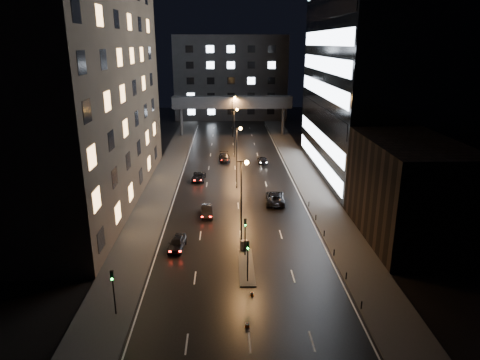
{
  "coord_description": "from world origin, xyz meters",
  "views": [
    {
      "loc": [
        -1.73,
        -38.36,
        22.76
      ],
      "look_at": [
        0.25,
        19.89,
        4.0
      ],
      "focal_mm": 32.0,
      "sensor_mm": 36.0,
      "label": 1
    }
  ],
  "objects_px": {
    "car_away_c": "(198,177)",
    "car_toward_b": "(263,160)",
    "car_away_d": "(225,157)",
    "car_away_b": "(207,211)",
    "car_away_a": "(177,243)",
    "car_toward_a": "(275,198)",
    "utility_cabinet": "(244,245)"
  },
  "relations": [
    {
      "from": "car_away_c",
      "to": "car_toward_b",
      "type": "relative_size",
      "value": 1.04
    },
    {
      "from": "car_away_d",
      "to": "car_toward_b",
      "type": "height_order",
      "value": "car_away_d"
    },
    {
      "from": "car_away_b",
      "to": "car_toward_b",
      "type": "distance_m",
      "value": 28.43
    },
    {
      "from": "car_away_a",
      "to": "car_away_c",
      "type": "height_order",
      "value": "car_away_a"
    },
    {
      "from": "car_away_a",
      "to": "car_away_d",
      "type": "distance_m",
      "value": 38.8
    },
    {
      "from": "car_away_a",
      "to": "car_away_b",
      "type": "bearing_deg",
      "value": 78.6
    },
    {
      "from": "car_toward_a",
      "to": "car_away_d",
      "type": "bearing_deg",
      "value": -68.24
    },
    {
      "from": "car_toward_a",
      "to": "car_away_c",
      "type": "bearing_deg",
      "value": -38.66
    },
    {
      "from": "car_away_c",
      "to": "car_toward_a",
      "type": "distance_m",
      "value": 16.44
    },
    {
      "from": "car_away_b",
      "to": "car_away_c",
      "type": "relative_size",
      "value": 0.91
    },
    {
      "from": "car_away_a",
      "to": "car_away_d",
      "type": "bearing_deg",
      "value": 87.75
    },
    {
      "from": "car_away_c",
      "to": "car_toward_a",
      "type": "xyz_separation_m",
      "value": [
        12.04,
        -11.2,
        0.16
      ]
    },
    {
      "from": "car_toward_a",
      "to": "utility_cabinet",
      "type": "bearing_deg",
      "value": 75.22
    },
    {
      "from": "car_away_c",
      "to": "car_away_a",
      "type": "bearing_deg",
      "value": -89.05
    },
    {
      "from": "car_away_a",
      "to": "utility_cabinet",
      "type": "bearing_deg",
      "value": -0.56
    },
    {
      "from": "car_away_b",
      "to": "car_away_c",
      "type": "distance_m",
      "value": 16.03
    },
    {
      "from": "car_toward_b",
      "to": "utility_cabinet",
      "type": "xyz_separation_m",
      "value": [
        -5.3,
        -37.31,
        0.1
      ]
    },
    {
      "from": "car_away_d",
      "to": "car_toward_a",
      "type": "relative_size",
      "value": 0.87
    },
    {
      "from": "car_away_d",
      "to": "car_toward_a",
      "type": "bearing_deg",
      "value": -76.27
    },
    {
      "from": "car_away_a",
      "to": "car_away_d",
      "type": "xyz_separation_m",
      "value": [
        5.48,
        38.41,
        0.01
      ]
    },
    {
      "from": "car_away_a",
      "to": "utility_cabinet",
      "type": "height_order",
      "value": "car_away_a"
    },
    {
      "from": "car_away_d",
      "to": "utility_cabinet",
      "type": "bearing_deg",
      "value": -90.52
    },
    {
      "from": "car_away_a",
      "to": "car_toward_b",
      "type": "height_order",
      "value": "car_away_a"
    },
    {
      "from": "car_away_c",
      "to": "car_away_d",
      "type": "distance_m",
      "value": 13.48
    },
    {
      "from": "car_away_d",
      "to": "car_toward_b",
      "type": "distance_m",
      "value": 7.78
    },
    {
      "from": "car_away_a",
      "to": "car_away_b",
      "type": "distance_m",
      "value": 10.28
    },
    {
      "from": "car_away_b",
      "to": "car_toward_a",
      "type": "height_order",
      "value": "car_toward_a"
    },
    {
      "from": "car_away_b",
      "to": "utility_cabinet",
      "type": "distance_m",
      "value": 11.65
    },
    {
      "from": "car_away_d",
      "to": "car_away_b",
      "type": "bearing_deg",
      "value": -98.61
    },
    {
      "from": "car_away_c",
      "to": "car_toward_b",
      "type": "distance_m",
      "value": 16.13
    },
    {
      "from": "car_away_c",
      "to": "car_away_d",
      "type": "height_order",
      "value": "car_away_d"
    },
    {
      "from": "car_away_c",
      "to": "car_toward_a",
      "type": "relative_size",
      "value": 0.8
    }
  ]
}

